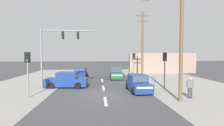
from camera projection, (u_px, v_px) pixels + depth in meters
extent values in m
plane|color=#3A3A3D|center=(104.00, 95.00, 14.54)|extent=(140.00, 140.00, 0.00)
cube|color=silver|center=(105.00, 101.00, 12.55)|extent=(0.20, 2.40, 0.01)
cube|color=silver|center=(103.00, 88.00, 17.53)|extent=(0.20, 2.40, 0.01)
cube|color=silver|center=(102.00, 80.00, 22.50)|extent=(0.20, 2.40, 0.01)
cube|color=gray|center=(195.00, 88.00, 17.24)|extent=(10.00, 44.00, 0.02)
cube|color=gray|center=(20.00, 87.00, 17.85)|extent=(8.00, 40.00, 0.02)
cylinder|color=brown|center=(182.00, 31.00, 12.20)|extent=(0.26, 0.26, 10.05)
cylinder|color=brown|center=(142.00, 47.00, 22.24)|extent=(0.26, 0.26, 8.71)
cube|color=brown|center=(143.00, 16.00, 22.05)|extent=(1.80, 0.12, 0.11)
cube|color=brown|center=(143.00, 21.00, 22.08)|extent=(1.40, 0.12, 0.10)
cylinder|color=slate|center=(41.00, 58.00, 16.95)|extent=(0.18, 0.18, 6.00)
cylinder|color=slate|center=(68.00, 31.00, 17.16)|extent=(5.20, 0.37, 0.11)
cube|color=black|center=(63.00, 35.00, 17.11)|extent=(0.21, 0.27, 0.68)
cube|color=black|center=(63.00, 35.00, 17.11)|extent=(0.06, 0.44, 0.84)
sphere|color=black|center=(62.00, 33.00, 17.08)|extent=(0.13, 0.13, 0.13)
sphere|color=black|center=(62.00, 35.00, 17.10)|extent=(0.13, 0.13, 0.13)
sphere|color=green|center=(62.00, 37.00, 17.11)|extent=(0.13, 0.13, 0.13)
cube|color=black|center=(78.00, 35.00, 17.30)|extent=(0.21, 0.27, 0.68)
cube|color=black|center=(78.00, 35.00, 17.30)|extent=(0.06, 0.44, 0.84)
sphere|color=black|center=(77.00, 33.00, 17.27)|extent=(0.13, 0.13, 0.13)
sphere|color=black|center=(77.00, 35.00, 17.28)|extent=(0.13, 0.13, 0.13)
sphere|color=green|center=(77.00, 38.00, 17.29)|extent=(0.13, 0.13, 0.13)
cylinder|color=slate|center=(165.00, 75.00, 16.94)|extent=(0.12, 0.12, 2.80)
cube|color=black|center=(165.00, 57.00, 16.85)|extent=(0.29, 0.24, 0.68)
cube|color=black|center=(165.00, 57.00, 16.85)|extent=(0.44, 0.12, 0.84)
sphere|color=black|center=(166.00, 55.00, 16.73)|extent=(0.13, 0.13, 0.13)
sphere|color=black|center=(166.00, 57.00, 16.74)|extent=(0.13, 0.13, 0.13)
sphere|color=green|center=(165.00, 59.00, 16.75)|extent=(0.13, 0.13, 0.13)
cylinder|color=slate|center=(28.00, 80.00, 13.47)|extent=(0.12, 0.12, 2.80)
cube|color=black|center=(27.00, 57.00, 13.38)|extent=(0.31, 0.27, 0.68)
cube|color=black|center=(27.00, 57.00, 13.38)|extent=(0.43, 0.16, 0.84)
sphere|color=black|center=(27.00, 55.00, 13.26)|extent=(0.13, 0.13, 0.13)
sphere|color=black|center=(27.00, 57.00, 13.27)|extent=(0.13, 0.13, 0.13)
sphere|color=green|center=(27.00, 60.00, 13.28)|extent=(0.13, 0.13, 0.13)
cylinder|color=slate|center=(134.00, 68.00, 25.56)|extent=(0.12, 0.12, 2.80)
cube|color=black|center=(134.00, 56.00, 25.47)|extent=(0.28, 0.22, 0.68)
cube|color=black|center=(134.00, 56.00, 25.47)|extent=(0.44, 0.08, 0.84)
sphere|color=black|center=(134.00, 54.00, 25.34)|extent=(0.13, 0.13, 0.13)
sphere|color=black|center=(134.00, 56.00, 25.35)|extent=(0.13, 0.13, 0.13)
sphere|color=green|center=(134.00, 57.00, 25.36)|extent=(0.13, 0.13, 0.13)
cube|color=gray|center=(163.00, 63.00, 31.25)|extent=(12.00, 1.00, 3.60)
cube|color=navy|center=(67.00, 82.00, 17.88)|extent=(4.31, 1.99, 0.80)
cube|color=navy|center=(67.00, 75.00, 17.85)|extent=(2.00, 1.69, 0.62)
cube|color=#384756|center=(58.00, 75.00, 17.84)|extent=(0.16, 1.44, 0.53)
cube|color=#384756|center=(77.00, 75.00, 17.86)|extent=(0.16, 1.40, 0.50)
cube|color=white|center=(46.00, 80.00, 17.85)|extent=(0.14, 1.44, 0.14)
cylinder|color=black|center=(51.00, 86.00, 17.03)|extent=(0.65, 0.23, 0.64)
cylinder|color=black|center=(57.00, 83.00, 18.73)|extent=(0.65, 0.23, 0.64)
cylinder|color=black|center=(78.00, 86.00, 17.06)|extent=(0.65, 0.23, 0.64)
cylinder|color=black|center=(81.00, 83.00, 18.76)|extent=(0.65, 0.23, 0.64)
cube|color=navy|center=(138.00, 86.00, 15.83)|extent=(1.79, 3.68, 0.76)
cube|color=navy|center=(138.00, 78.00, 16.09)|extent=(1.58, 1.97, 0.64)
cube|color=#384756|center=(141.00, 79.00, 15.13)|extent=(1.36, 0.13, 0.54)
cube|color=#384756|center=(135.00, 76.00, 17.05)|extent=(1.33, 0.13, 0.51)
cube|color=white|center=(145.00, 88.00, 14.02)|extent=(1.36, 0.11, 0.14)
cylinder|color=black|center=(151.00, 90.00, 14.84)|extent=(0.21, 0.61, 0.60)
cylinder|color=black|center=(133.00, 91.00, 14.63)|extent=(0.21, 0.61, 0.60)
cylinder|color=black|center=(143.00, 86.00, 17.05)|extent=(0.21, 0.61, 0.60)
cylinder|color=black|center=(127.00, 86.00, 16.84)|extent=(0.21, 0.61, 0.60)
cube|color=navy|center=(80.00, 74.00, 24.98)|extent=(1.74, 4.22, 0.80)
cube|color=navy|center=(80.00, 69.00, 24.89)|extent=(1.58, 1.92, 0.62)
cube|color=#384756|center=(81.00, 69.00, 25.86)|extent=(1.44, 0.07, 0.53)
cube|color=#384756|center=(80.00, 70.00, 23.93)|extent=(1.40, 0.07, 0.50)
cube|color=white|center=(82.00, 71.00, 27.08)|extent=(1.45, 0.06, 0.14)
cylinder|color=black|center=(75.00, 75.00, 26.21)|extent=(0.20, 0.64, 0.64)
cylinder|color=black|center=(87.00, 75.00, 26.36)|extent=(0.20, 0.64, 0.64)
cylinder|color=black|center=(73.00, 77.00, 23.62)|extent=(0.20, 0.64, 0.64)
cylinder|color=black|center=(86.00, 77.00, 23.77)|extent=(0.20, 0.64, 0.64)
cube|color=#235633|center=(116.00, 75.00, 24.16)|extent=(1.76, 3.67, 0.76)
cube|color=#235633|center=(116.00, 70.00, 24.42)|extent=(1.57, 1.97, 0.64)
cube|color=#384756|center=(117.00, 70.00, 23.45)|extent=(1.36, 0.12, 0.54)
cube|color=#384756|center=(116.00, 69.00, 25.39)|extent=(1.33, 0.12, 0.51)
cube|color=white|center=(117.00, 75.00, 22.33)|extent=(1.36, 0.10, 0.14)
cylinder|color=black|center=(123.00, 78.00, 23.08)|extent=(0.21, 0.61, 0.60)
cylinder|color=black|center=(111.00, 78.00, 23.03)|extent=(0.21, 0.61, 0.60)
cylinder|color=black|center=(121.00, 76.00, 25.31)|extent=(0.21, 0.61, 0.60)
cylinder|color=black|center=(110.00, 76.00, 25.25)|extent=(0.21, 0.61, 0.60)
cylinder|color=#333338|center=(189.00, 93.00, 13.36)|extent=(0.14, 0.14, 0.84)
cylinder|color=#333338|center=(191.00, 93.00, 13.27)|extent=(0.14, 0.14, 0.84)
cube|color=slate|center=(190.00, 84.00, 13.28)|extent=(0.42, 0.38, 0.56)
sphere|color=tan|center=(190.00, 79.00, 13.26)|extent=(0.22, 0.22, 0.22)
cylinder|color=slate|center=(187.00, 84.00, 13.39)|extent=(0.09, 0.09, 0.54)
cylinder|color=slate|center=(194.00, 84.00, 13.17)|extent=(0.09, 0.09, 0.54)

